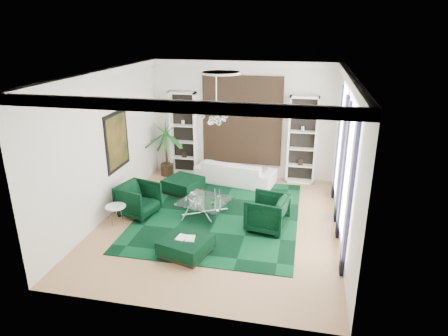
% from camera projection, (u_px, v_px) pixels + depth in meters
% --- Properties ---
extents(floor, '(6.00, 7.00, 0.02)m').
position_uv_depth(floor, '(219.00, 222.00, 10.38)').
color(floor, tan).
rests_on(floor, ground).
extents(ceiling, '(6.00, 7.00, 0.02)m').
position_uv_depth(ceiling, '(218.00, 73.00, 9.08)').
color(ceiling, white).
rests_on(ceiling, ground).
extents(wall_back, '(6.00, 0.02, 3.80)m').
position_uv_depth(wall_back, '(242.00, 120.00, 12.96)').
color(wall_back, silver).
rests_on(wall_back, ground).
extents(wall_front, '(6.00, 0.02, 3.80)m').
position_uv_depth(wall_front, '(172.00, 217.00, 6.50)').
color(wall_front, silver).
rests_on(wall_front, ground).
extents(wall_left, '(0.02, 7.00, 3.80)m').
position_uv_depth(wall_left, '(105.00, 145.00, 10.31)').
color(wall_left, silver).
rests_on(wall_left, ground).
extents(wall_right, '(0.02, 7.00, 3.80)m').
position_uv_depth(wall_right, '(347.00, 161.00, 9.14)').
color(wall_right, silver).
rests_on(wall_right, ground).
extents(crown_molding, '(6.00, 7.00, 0.18)m').
position_uv_depth(crown_molding, '(218.00, 78.00, 9.11)').
color(crown_molding, white).
rests_on(crown_molding, ceiling).
extents(ceiling_medallion, '(0.90, 0.90, 0.05)m').
position_uv_depth(ceiling_medallion, '(221.00, 73.00, 9.37)').
color(ceiling_medallion, white).
rests_on(ceiling_medallion, ceiling).
extents(tapestry, '(2.50, 0.06, 2.80)m').
position_uv_depth(tapestry, '(242.00, 121.00, 12.91)').
color(tapestry, black).
rests_on(tapestry, wall_back).
extents(shelving_left, '(0.90, 0.38, 2.80)m').
position_uv_depth(shelving_left, '(184.00, 134.00, 13.32)').
color(shelving_left, white).
rests_on(shelving_left, floor).
extents(shelving_right, '(0.90, 0.38, 2.80)m').
position_uv_depth(shelving_right, '(302.00, 140.00, 12.57)').
color(shelving_right, white).
rests_on(shelving_right, floor).
extents(painting, '(0.04, 1.30, 1.60)m').
position_uv_depth(painting, '(117.00, 141.00, 10.87)').
color(painting, black).
rests_on(painting, wall_left).
extents(window_near, '(0.03, 1.10, 2.90)m').
position_uv_depth(window_near, '(349.00, 174.00, 8.32)').
color(window_near, white).
rests_on(window_near, wall_right).
extents(curtain_near_a, '(0.07, 0.30, 3.25)m').
position_uv_depth(curtain_near_a, '(349.00, 200.00, 7.69)').
color(curtain_near_a, black).
rests_on(curtain_near_a, floor).
extents(curtain_near_b, '(0.07, 0.30, 3.25)m').
position_uv_depth(curtain_near_b, '(344.00, 173.00, 9.13)').
color(curtain_near_b, black).
rests_on(curtain_near_b, floor).
extents(window_far, '(0.03, 1.10, 2.90)m').
position_uv_depth(window_far, '(342.00, 143.00, 10.53)').
color(window_far, white).
rests_on(window_far, wall_right).
extents(curtain_far_a, '(0.07, 0.30, 3.25)m').
position_uv_depth(curtain_far_a, '(341.00, 161.00, 9.90)').
color(curtain_far_a, black).
rests_on(curtain_far_a, floor).
extents(curtain_far_b, '(0.07, 0.30, 3.25)m').
position_uv_depth(curtain_far_b, '(338.00, 144.00, 11.34)').
color(curtain_far_b, black).
rests_on(curtain_far_b, floor).
extents(rug, '(4.20, 5.00, 0.02)m').
position_uv_depth(rug, '(219.00, 214.00, 10.79)').
color(rug, black).
rests_on(rug, floor).
extents(sofa, '(2.66, 1.44, 0.73)m').
position_uv_depth(sofa, '(235.00, 172.00, 12.85)').
color(sofa, white).
rests_on(sofa, floor).
extents(armchair_left, '(1.16, 1.14, 0.87)m').
position_uv_depth(armchair_left, '(138.00, 200.00, 10.66)').
color(armchair_left, black).
rests_on(armchair_left, floor).
extents(armchair_right, '(1.13, 1.11, 0.88)m').
position_uv_depth(armchair_right, '(267.00, 213.00, 9.90)').
color(armchair_right, black).
rests_on(armchair_right, floor).
extents(coffee_table, '(1.49, 1.49, 0.42)m').
position_uv_depth(coffee_table, '(205.00, 208.00, 10.71)').
color(coffee_table, white).
rests_on(coffee_table, floor).
extents(ottoman_side, '(1.25, 1.25, 0.44)m').
position_uv_depth(ottoman_side, '(183.00, 185.00, 12.17)').
color(ottoman_side, black).
rests_on(ottoman_side, floor).
extents(ottoman_front, '(1.20, 1.20, 0.39)m').
position_uv_depth(ottoman_front, '(186.00, 246.00, 8.89)').
color(ottoman_front, black).
rests_on(ottoman_front, floor).
extents(book, '(0.42, 0.28, 0.03)m').
position_uv_depth(book, '(186.00, 238.00, 8.81)').
color(book, white).
rests_on(book, ottoman_front).
extents(side_table, '(0.54, 0.54, 0.50)m').
position_uv_depth(side_table, '(116.00, 215.00, 10.19)').
color(side_table, white).
rests_on(side_table, floor).
extents(palm, '(1.66, 1.66, 2.39)m').
position_uv_depth(palm, '(166.00, 141.00, 13.22)').
color(palm, '#19591E').
rests_on(palm, floor).
extents(chandelier, '(0.88, 0.88, 0.65)m').
position_uv_depth(chandelier, '(216.00, 113.00, 9.53)').
color(chandelier, white).
rests_on(chandelier, ceiling).
extents(table_plant, '(0.13, 0.11, 0.22)m').
position_uv_depth(table_plant, '(214.00, 202.00, 10.31)').
color(table_plant, '#19591E').
rests_on(table_plant, coffee_table).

